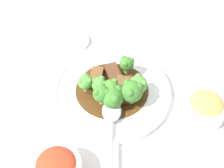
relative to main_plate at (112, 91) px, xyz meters
name	(u,v)px	position (x,y,z in m)	size (l,w,h in m)	color
ground_plane	(112,93)	(0.00, 0.00, -0.01)	(4.00, 4.00, 0.00)	silver
main_plate	(112,91)	(0.00, 0.00, 0.00)	(0.27, 0.27, 0.02)	white
beef_strip_0	(122,89)	(0.01, 0.02, 0.02)	(0.08, 0.07, 0.01)	brown
beef_strip_1	(96,80)	(-0.03, -0.03, 0.02)	(0.08, 0.06, 0.01)	brown
beef_strip_2	(114,74)	(-0.03, 0.02, 0.02)	(0.07, 0.03, 0.01)	#56331E
broccoli_floret_0	(113,97)	(0.04, -0.02, 0.04)	(0.05, 0.05, 0.05)	#8EB756
broccoli_floret_1	(138,84)	(0.03, 0.05, 0.03)	(0.04, 0.04, 0.05)	#7FA84C
broccoli_floret_2	(132,91)	(0.05, 0.03, 0.04)	(0.05, 0.05, 0.06)	#8EB756
broccoli_floret_3	(99,84)	(0.00, -0.03, 0.04)	(0.03, 0.03, 0.04)	#8EB756
broccoli_floret_4	(85,82)	(-0.02, -0.06, 0.04)	(0.03, 0.03, 0.05)	#7FA84C
broccoli_floret_5	(127,63)	(-0.03, 0.05, 0.04)	(0.03, 0.03, 0.05)	#7FA84C
broccoli_floret_6	(110,88)	(0.02, -0.01, 0.04)	(0.04, 0.04, 0.05)	#8EB756
broccoli_floret_7	(102,93)	(0.03, -0.03, 0.04)	(0.04, 0.04, 0.05)	#8EB756
serving_spoon	(112,116)	(0.08, -0.03, 0.02)	(0.19, 0.09, 0.01)	#B7B7BC
side_bowl_kimchi	(57,168)	(0.15, -0.17, 0.02)	(0.09, 0.09, 0.06)	white
side_bowl_appetizer	(205,107)	(0.13, 0.17, 0.02)	(0.09, 0.09, 0.05)	white
sauce_dish	(75,41)	(-0.20, -0.03, 0.00)	(0.07, 0.07, 0.01)	white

